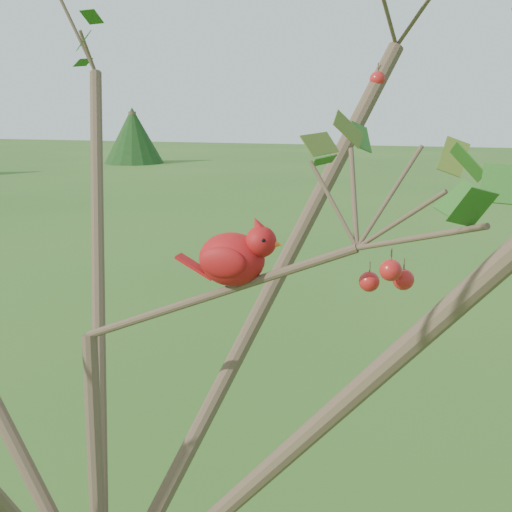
# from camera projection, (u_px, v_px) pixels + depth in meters

# --- Properties ---
(crabapple_tree) EXTENTS (2.35, 2.05, 2.95)m
(crabapple_tree) POSITION_uv_depth(u_px,v_px,m) (84.00, 278.00, 1.26)
(crabapple_tree) COLOR #433324
(crabapple_tree) RESTS_ON ground
(cardinal) EXTENTS (0.22, 0.11, 0.16)m
(cardinal) POSITION_uv_depth(u_px,v_px,m) (235.00, 257.00, 1.26)
(cardinal) COLOR #AD150E
(cardinal) RESTS_ON ground
(distant_trees) EXTENTS (36.76, 15.89, 3.25)m
(distant_trees) POSITION_uv_depth(u_px,v_px,m) (408.00, 133.00, 24.17)
(distant_trees) COLOR #433324
(distant_trees) RESTS_ON ground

